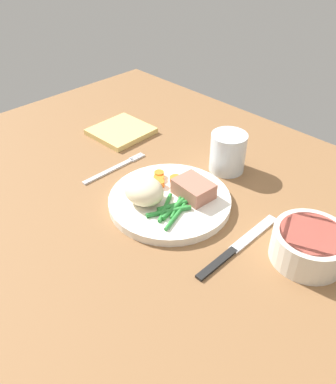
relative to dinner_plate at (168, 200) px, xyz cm
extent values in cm
cube|color=brown|center=(0.47, -1.61, -1.80)|extent=(120.00, 90.00, 2.00)
cylinder|color=white|center=(0.00, 0.00, 0.00)|extent=(23.21, 23.21, 1.60)
cube|color=#A86B56|center=(3.13, 3.65, 2.33)|extent=(7.52, 5.91, 3.06)
ellipsoid|color=beige|center=(-2.09, -4.18, 3.22)|extent=(7.99, 6.70, 4.84)
cylinder|color=orange|center=(-5.03, 2.40, 1.23)|extent=(2.17, 2.17, 0.86)
cylinder|color=orange|center=(-5.16, -0.14, 1.24)|extent=(2.37, 2.37, 0.88)
cylinder|color=orange|center=(-2.41, 4.46, 1.32)|extent=(2.31, 2.31, 1.04)
cylinder|color=orange|center=(-3.43, 1.11, 1.42)|extent=(1.92, 1.92, 1.23)
cylinder|color=orange|center=(-5.96, 3.34, 1.35)|extent=(1.98, 1.98, 1.09)
cylinder|color=#2D8C38|center=(3.62, -3.38, 1.21)|extent=(4.69, 7.72, 0.82)
cylinder|color=#2D8C38|center=(5.43, -3.48, 1.16)|extent=(3.06, 7.43, 0.71)
cylinder|color=#2D8C38|center=(3.80, -2.48, 1.14)|extent=(3.09, 5.32, 0.68)
cylinder|color=#2D8C38|center=(2.34, -3.02, 1.17)|extent=(4.73, 7.13, 0.75)
cylinder|color=#2D8C38|center=(2.92, -1.97, 1.18)|extent=(2.99, 5.95, 0.75)
cylinder|color=#2D8C38|center=(3.07, -2.10, 1.13)|extent=(2.13, 7.06, 0.66)
cylinder|color=#2D8C38|center=(3.69, -2.04, 1.12)|extent=(3.50, 5.57, 0.64)
cylinder|color=#2D8C38|center=(3.58, -1.76, 1.24)|extent=(2.28, 8.23, 0.88)
cube|color=silver|center=(-16.39, -2.00, -0.60)|extent=(1.00, 13.00, 0.40)
cube|color=silver|center=(-16.99, 6.30, -0.60)|extent=(0.24, 3.60, 0.40)
cube|color=silver|center=(-16.59, 6.30, -0.60)|extent=(0.24, 3.60, 0.40)
cube|color=silver|center=(-16.19, 6.30, -0.60)|extent=(0.24, 3.60, 0.40)
cube|color=silver|center=(-15.79, 6.30, -0.60)|extent=(0.24, 3.60, 0.40)
cube|color=black|center=(16.73, -5.50, -0.60)|extent=(1.30, 9.00, 0.64)
cube|color=silver|center=(16.73, 4.50, -0.60)|extent=(1.70, 12.00, 0.40)
cylinder|color=silver|center=(0.14, 17.14, 3.38)|extent=(7.52, 7.52, 8.37)
cylinder|color=silver|center=(0.14, 17.14, 1.60)|extent=(6.92, 6.92, 4.81)
cylinder|color=silver|center=(25.89, 6.03, 1.91)|extent=(11.98, 11.98, 5.42)
cylinder|color=#B24C3F|center=(25.89, 6.03, 3.13)|extent=(10.18, 10.18, 2.98)
cube|color=#DBBC6B|center=(-27.67, 10.97, -0.15)|extent=(13.17, 13.56, 1.31)
camera|label=1|loc=(41.84, -41.17, 46.32)|focal=36.68mm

